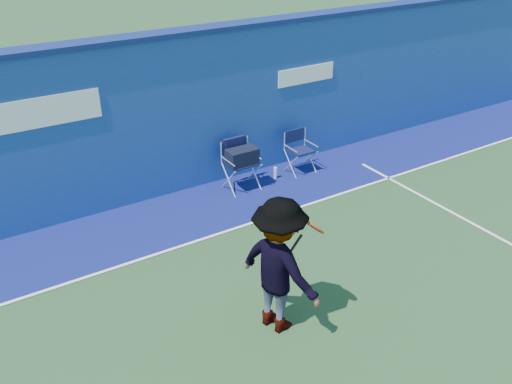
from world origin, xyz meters
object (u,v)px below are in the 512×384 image
tennis_player (279,266)px  directors_chair_left (241,169)px  water_bottle (275,173)px  directors_chair_right (300,159)px

tennis_player → directors_chair_left: bearing=66.5°
water_bottle → tennis_player: (-2.41, -3.66, 0.84)m
water_bottle → tennis_player: 4.46m
directors_chair_left → tennis_player: size_ratio=0.52×
directors_chair_right → water_bottle: directors_chair_right is taller
water_bottle → tennis_player: tennis_player is taller
water_bottle → tennis_player: bearing=-123.3°
directors_chair_left → directors_chair_right: directors_chair_left is taller
directors_chair_right → water_bottle: (-0.63, -0.01, -0.15)m
water_bottle → directors_chair_left: bearing=179.7°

